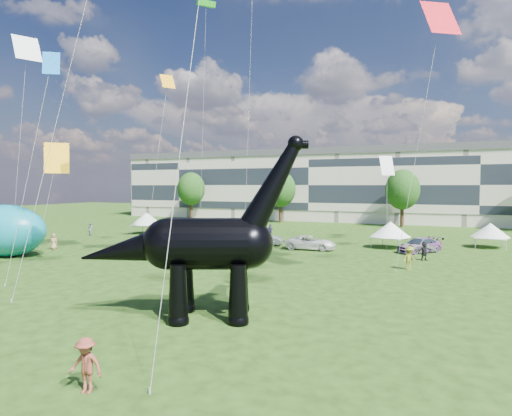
% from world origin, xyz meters
% --- Properties ---
extents(ground, '(220.00, 220.00, 0.00)m').
position_xyz_m(ground, '(0.00, 0.00, 0.00)').
color(ground, '#16330C').
rests_on(ground, ground).
extents(terrace_row, '(78.00, 11.00, 12.00)m').
position_xyz_m(terrace_row, '(-8.00, 62.00, 6.00)').
color(terrace_row, beige).
rests_on(terrace_row, ground).
extents(tree_far_left, '(5.20, 5.20, 9.44)m').
position_xyz_m(tree_far_left, '(-30.00, 53.00, 6.29)').
color(tree_far_left, '#382314').
rests_on(tree_far_left, ground).
extents(tree_mid_left, '(5.20, 5.20, 9.44)m').
position_xyz_m(tree_mid_left, '(-12.00, 53.00, 6.29)').
color(tree_mid_left, '#382314').
rests_on(tree_mid_left, ground).
extents(tree_mid_right, '(5.20, 5.20, 9.44)m').
position_xyz_m(tree_mid_right, '(8.00, 53.00, 6.29)').
color(tree_mid_right, '#382314').
rests_on(tree_mid_right, ground).
extents(dinosaur_sculpture, '(10.86, 5.91, 9.13)m').
position_xyz_m(dinosaur_sculpture, '(2.61, 1.16, 3.45)').
color(dinosaur_sculpture, black).
rests_on(dinosaur_sculpture, ground).
extents(car_silver, '(3.42, 5.21, 1.65)m').
position_xyz_m(car_silver, '(-13.41, 23.51, 0.82)').
color(car_silver, '#AFAEB3').
rests_on(car_silver, ground).
extents(car_grey, '(4.52, 2.19, 1.43)m').
position_xyz_m(car_grey, '(-4.23, 25.67, 0.71)').
color(car_grey, slate).
rests_on(car_grey, ground).
extents(car_white, '(5.16, 2.67, 1.39)m').
position_xyz_m(car_white, '(1.47, 24.63, 0.69)').
color(car_white, white).
rests_on(car_white, ground).
extents(car_dark, '(4.57, 5.00, 1.40)m').
position_xyz_m(car_dark, '(11.58, 26.91, 0.70)').
color(car_dark, '#595960').
rests_on(car_dark, ground).
extents(gazebo_near, '(4.86, 4.86, 2.73)m').
position_xyz_m(gazebo_near, '(8.69, 28.90, 1.91)').
color(gazebo_near, white).
rests_on(gazebo_near, ground).
extents(gazebo_far, '(3.87, 3.87, 2.56)m').
position_xyz_m(gazebo_far, '(18.12, 33.08, 1.80)').
color(gazebo_far, silver).
rests_on(gazebo_far, ground).
extents(gazebo_left, '(4.59, 4.59, 2.81)m').
position_xyz_m(gazebo_left, '(-22.63, 29.91, 1.98)').
color(gazebo_left, silver).
rests_on(gazebo_left, ground).
extents(inflatable_teal, '(8.47, 6.47, 4.70)m').
position_xyz_m(inflatable_teal, '(-22.73, 9.77, 2.35)').
color(inflatable_teal, '#0C7D93').
rests_on(inflatable_teal, ground).
extents(visitors, '(41.33, 39.64, 1.83)m').
position_xyz_m(visitors, '(-2.89, 15.29, 0.86)').
color(visitors, olive).
rests_on(visitors, ground).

